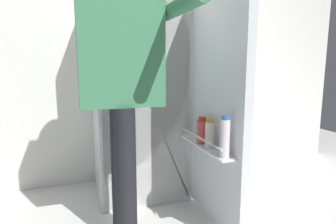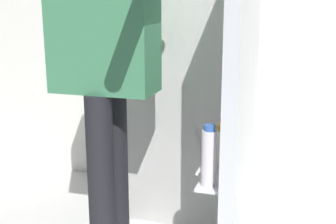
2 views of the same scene
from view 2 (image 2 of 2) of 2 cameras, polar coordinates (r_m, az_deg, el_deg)
The scene contains 2 objects.
refrigerator at distance 2.48m, azimuth 3.30°, elevation 4.82°, with size 0.73×1.27×1.61m.
person at distance 1.99m, azimuth -7.74°, elevation 7.24°, with size 0.54×0.76×1.62m.
Camera 2 is at (0.58, -1.88, 1.22)m, focal length 48.56 mm.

